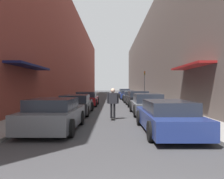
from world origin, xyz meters
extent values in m
plane|color=#38383A|center=(0.00, 25.51, 0.00)|extent=(140.29, 140.29, 0.00)
cube|color=gray|center=(-4.19, 31.88, 0.06)|extent=(1.80, 63.77, 0.12)
cube|color=gray|center=(4.19, 31.88, 0.06)|extent=(1.80, 63.77, 0.12)
cube|color=brown|center=(-7.09, 31.88, 6.48)|extent=(4.00, 63.77, 12.96)
cube|color=#141947|center=(-4.69, 11.16, 2.90)|extent=(1.00, 4.80, 0.12)
cube|color=#564C47|center=(7.09, 31.88, 6.02)|extent=(4.00, 63.77, 12.05)
cube|color=maroon|center=(4.69, 11.16, 2.90)|extent=(1.00, 4.80, 0.12)
cube|color=#515459|center=(-2.17, 6.99, 0.51)|extent=(1.89, 4.05, 0.67)
cube|color=#232833|center=(-2.17, 6.79, 1.05)|extent=(1.64, 2.11, 0.41)
cylinder|color=black|center=(-3.06, 8.24, 0.31)|extent=(0.18, 0.63, 0.63)
cylinder|color=black|center=(-1.27, 8.24, 0.31)|extent=(0.18, 0.63, 0.63)
cylinder|color=black|center=(-3.06, 5.75, 0.31)|extent=(0.18, 0.63, 0.63)
cylinder|color=black|center=(-1.27, 5.75, 0.31)|extent=(0.18, 0.63, 0.63)
cube|color=#232326|center=(-2.18, 12.29, 0.47)|extent=(1.93, 4.75, 0.61)
cube|color=#232833|center=(-2.18, 12.06, 0.99)|extent=(1.65, 2.49, 0.42)
cylinder|color=black|center=(-3.07, 13.75, 0.30)|extent=(0.18, 0.61, 0.61)
cylinder|color=black|center=(-1.30, 13.75, 0.30)|extent=(0.18, 0.61, 0.61)
cylinder|color=black|center=(-3.07, 10.83, 0.30)|extent=(0.18, 0.61, 0.61)
cylinder|color=black|center=(-1.30, 10.83, 0.30)|extent=(0.18, 0.61, 0.61)
cube|color=maroon|center=(-2.15, 18.12, 0.49)|extent=(1.84, 4.44, 0.60)
cube|color=#232833|center=(-2.15, 17.89, 1.02)|extent=(1.61, 2.31, 0.47)
cylinder|color=black|center=(-3.04, 19.49, 0.34)|extent=(0.18, 0.67, 0.67)
cylinder|color=black|center=(-1.25, 19.49, 0.34)|extent=(0.18, 0.67, 0.67)
cylinder|color=black|center=(-3.04, 16.74, 0.34)|extent=(0.18, 0.67, 0.67)
cylinder|color=black|center=(-1.25, 16.74, 0.34)|extent=(0.18, 0.67, 0.67)
cube|color=navy|center=(2.16, 6.64, 0.47)|extent=(1.73, 4.70, 0.58)
cube|color=#232833|center=(2.16, 6.40, 0.98)|extent=(1.52, 2.44, 0.43)
cylinder|color=black|center=(1.31, 8.10, 0.33)|extent=(0.18, 0.66, 0.66)
cylinder|color=black|center=(3.01, 8.10, 0.33)|extent=(0.18, 0.66, 0.66)
cylinder|color=black|center=(1.31, 5.18, 0.33)|extent=(0.18, 0.66, 0.66)
cylinder|color=black|center=(3.01, 5.18, 0.33)|extent=(0.18, 0.66, 0.66)
cube|color=#515459|center=(2.26, 11.89, 0.47)|extent=(1.79, 4.29, 0.56)
cube|color=#232833|center=(2.26, 11.68, 1.02)|extent=(1.56, 2.24, 0.53)
cylinder|color=black|center=(1.40, 13.22, 0.35)|extent=(0.18, 0.71, 0.71)
cylinder|color=black|center=(3.12, 13.22, 0.35)|extent=(0.18, 0.71, 0.71)
cylinder|color=black|center=(1.40, 10.57, 0.35)|extent=(0.18, 0.71, 0.71)
cylinder|color=black|center=(3.12, 10.57, 0.35)|extent=(0.18, 0.71, 0.71)
cube|color=black|center=(2.36, 17.72, 0.51)|extent=(1.91, 4.49, 0.69)
cube|color=#232833|center=(2.36, 17.50, 1.09)|extent=(1.63, 2.35, 0.48)
cylinder|color=black|center=(1.49, 19.10, 0.30)|extent=(0.18, 0.61, 0.61)
cylinder|color=black|center=(3.23, 19.10, 0.30)|extent=(0.18, 0.61, 0.61)
cylinder|color=black|center=(1.49, 16.35, 0.30)|extent=(0.18, 0.61, 0.61)
cylinder|color=black|center=(3.23, 16.35, 0.30)|extent=(0.18, 0.61, 0.61)
cube|color=#232326|center=(2.26, 22.81, 0.49)|extent=(1.85, 4.28, 0.61)
cube|color=#232833|center=(2.26, 22.60, 1.00)|extent=(1.59, 2.24, 0.41)
cylinder|color=black|center=(1.41, 24.13, 0.34)|extent=(0.18, 0.68, 0.68)
cylinder|color=black|center=(3.12, 24.13, 0.34)|extent=(0.18, 0.68, 0.68)
cylinder|color=black|center=(1.41, 21.50, 0.34)|extent=(0.18, 0.68, 0.68)
cylinder|color=black|center=(3.12, 21.50, 0.34)|extent=(0.18, 0.68, 0.68)
cube|color=navy|center=(2.14, 28.39, 0.47)|extent=(1.90, 3.95, 0.57)
cube|color=#232833|center=(2.14, 28.20, 0.98)|extent=(1.66, 2.06, 0.45)
cylinder|color=black|center=(1.23, 29.61, 0.34)|extent=(0.18, 0.68, 0.68)
cylinder|color=black|center=(3.06, 29.61, 0.34)|extent=(0.18, 0.68, 0.68)
cylinder|color=black|center=(1.23, 27.17, 0.34)|extent=(0.18, 0.68, 0.68)
cylinder|color=black|center=(3.06, 27.17, 0.34)|extent=(0.18, 0.68, 0.68)
cube|color=navy|center=(2.12, 33.89, 0.50)|extent=(1.89, 4.37, 0.67)
cube|color=#232833|center=(2.12, 33.67, 1.10)|extent=(1.63, 2.29, 0.52)
cylinder|color=black|center=(1.24, 35.23, 0.30)|extent=(0.18, 0.61, 0.61)
cylinder|color=black|center=(3.00, 35.23, 0.30)|extent=(0.18, 0.61, 0.61)
cylinder|color=black|center=(1.24, 32.55, 0.30)|extent=(0.18, 0.61, 0.61)
cylinder|color=black|center=(3.00, 32.55, 0.30)|extent=(0.18, 0.61, 0.61)
cube|color=black|center=(0.15, 9.79, 0.07)|extent=(0.20, 0.78, 0.02)
cylinder|color=beige|center=(0.07, 10.04, 0.03)|extent=(0.03, 0.06, 0.06)
cylinder|color=beige|center=(0.22, 10.04, 0.03)|extent=(0.03, 0.06, 0.06)
cylinder|color=beige|center=(0.07, 9.55, 0.03)|extent=(0.03, 0.06, 0.06)
cylinder|color=beige|center=(0.22, 9.55, 0.03)|extent=(0.03, 0.06, 0.06)
cylinder|color=black|center=(0.07, 9.79, 0.45)|extent=(0.11, 0.11, 0.74)
cylinder|color=black|center=(0.23, 9.79, 0.45)|extent=(0.11, 0.11, 0.74)
cube|color=#232328|center=(0.15, 9.79, 1.10)|extent=(0.44, 0.20, 0.57)
sphere|color=beige|center=(0.15, 9.79, 1.51)|extent=(0.24, 0.24, 0.24)
cylinder|color=#232328|center=(-0.12, 9.79, 1.10)|extent=(0.09, 0.09, 0.54)
cylinder|color=#232328|center=(0.41, 9.79, 1.10)|extent=(0.09, 0.09, 0.54)
cylinder|color=#2D2D2D|center=(4.18, 25.70, 1.88)|extent=(0.10, 0.10, 3.51)
cube|color=#332D0F|center=(4.18, 25.70, 3.41)|extent=(0.16, 0.16, 0.45)
sphere|color=red|center=(4.18, 25.61, 3.52)|extent=(0.11, 0.11, 0.11)
camera|label=1|loc=(0.11, -1.56, 1.71)|focal=35.00mm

